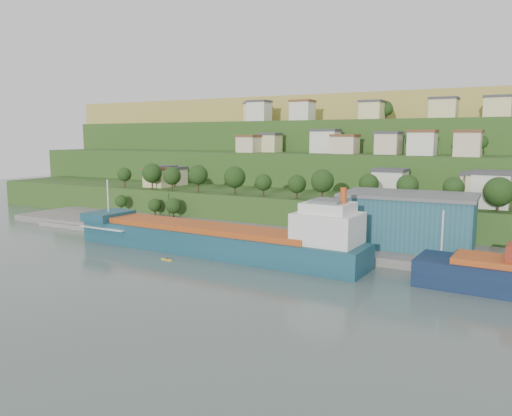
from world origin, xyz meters
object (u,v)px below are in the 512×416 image
Objects in this scene: warehouse at (408,219)px; kayak_orange at (233,262)px; caravan at (110,218)px; cargo_ship_near at (221,241)px.

warehouse is 9.36× the size of kayak_orange.
warehouse is 92.07m from caravan.
kayak_orange is at bearing -37.24° from cargo_ship_near.
caravan is 1.57× the size of kayak_orange.
cargo_ship_near is 2.46× the size of warehouse.
cargo_ship_near reaches higher than caravan.
cargo_ship_near is at bearing -20.08° from caravan.
cargo_ship_near is 14.68× the size of caravan.
warehouse is at bearing 0.90° from caravan.
warehouse is 5.98× the size of caravan.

